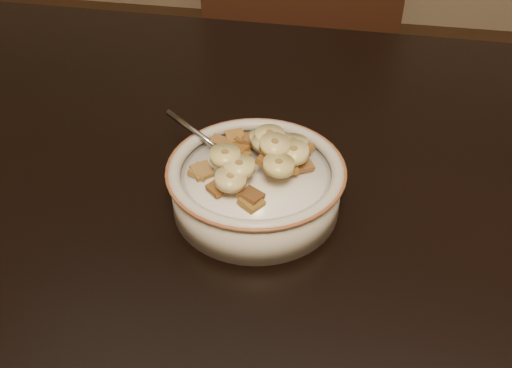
% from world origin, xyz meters
% --- Properties ---
extents(table, '(1.41, 0.92, 0.04)m').
position_xyz_m(table, '(0.00, 0.00, 0.73)').
color(table, black).
rests_on(table, floor).
extents(chair, '(0.54, 0.54, 1.05)m').
position_xyz_m(chair, '(0.02, 0.59, 0.53)').
color(chair, black).
rests_on(chair, floor).
extents(cereal_bowl, '(0.18, 0.18, 0.04)m').
position_xyz_m(cereal_bowl, '(0.06, -0.02, 0.77)').
color(cereal_bowl, '#AEA290').
rests_on(cereal_bowl, table).
extents(milk, '(0.15, 0.15, 0.00)m').
position_xyz_m(milk, '(0.06, -0.02, 0.79)').
color(milk, white).
rests_on(milk, cereal_bowl).
extents(spoon, '(0.05, 0.05, 0.01)m').
position_xyz_m(spoon, '(0.03, -0.01, 0.80)').
color(spoon, gray).
rests_on(spoon, cereal_bowl).
extents(cereal_square_0, '(0.03, 0.03, 0.01)m').
position_xyz_m(cereal_square_0, '(0.04, -0.02, 0.81)').
color(cereal_square_0, brown).
rests_on(cereal_square_0, milk).
extents(cereal_square_1, '(0.03, 0.03, 0.01)m').
position_xyz_m(cereal_square_1, '(0.04, 0.03, 0.80)').
color(cereal_square_1, brown).
rests_on(cereal_square_1, milk).
extents(cereal_square_2, '(0.03, 0.03, 0.01)m').
position_xyz_m(cereal_square_2, '(0.05, 0.03, 0.80)').
color(cereal_square_2, brown).
rests_on(cereal_square_2, milk).
extents(cereal_square_3, '(0.03, 0.03, 0.01)m').
position_xyz_m(cereal_square_3, '(0.10, 0.02, 0.80)').
color(cereal_square_3, brown).
rests_on(cereal_square_3, milk).
extents(cereal_square_4, '(0.03, 0.03, 0.01)m').
position_xyz_m(cereal_square_4, '(0.09, -0.02, 0.81)').
color(cereal_square_4, olive).
rests_on(cereal_square_4, milk).
extents(cereal_square_5, '(0.03, 0.03, 0.01)m').
position_xyz_m(cereal_square_5, '(0.10, -0.00, 0.80)').
color(cereal_square_5, '#92612E').
rests_on(cereal_square_5, milk).
extents(cereal_square_6, '(0.03, 0.03, 0.01)m').
position_xyz_m(cereal_square_6, '(0.07, -0.03, 0.82)').
color(cereal_square_6, brown).
rests_on(cereal_square_6, milk).
extents(cereal_square_7, '(0.03, 0.03, 0.01)m').
position_xyz_m(cereal_square_7, '(0.07, 0.02, 0.80)').
color(cereal_square_7, '#915A32').
rests_on(cereal_square_7, milk).
extents(cereal_square_8, '(0.03, 0.03, 0.01)m').
position_xyz_m(cereal_square_8, '(0.04, -0.01, 0.81)').
color(cereal_square_8, '#95531F').
rests_on(cereal_square_8, milk).
extents(cereal_square_9, '(0.03, 0.03, 0.01)m').
position_xyz_m(cereal_square_9, '(0.03, 0.03, 0.80)').
color(cereal_square_9, olive).
rests_on(cereal_square_9, milk).
extents(cereal_square_10, '(0.03, 0.03, 0.01)m').
position_xyz_m(cereal_square_10, '(0.00, -0.03, 0.80)').
color(cereal_square_10, olive).
rests_on(cereal_square_10, milk).
extents(cereal_square_11, '(0.03, 0.03, 0.01)m').
position_xyz_m(cereal_square_11, '(0.03, -0.06, 0.80)').
color(cereal_square_11, olive).
rests_on(cereal_square_11, milk).
extents(cereal_square_12, '(0.03, 0.03, 0.01)m').
position_xyz_m(cereal_square_12, '(0.02, 0.01, 0.80)').
color(cereal_square_12, brown).
rests_on(cereal_square_12, milk).
extents(cereal_square_13, '(0.02, 0.02, 0.01)m').
position_xyz_m(cereal_square_13, '(0.01, 0.02, 0.80)').
color(cereal_square_13, olive).
rests_on(cereal_square_13, milk).
extents(cereal_square_14, '(0.03, 0.03, 0.01)m').
position_xyz_m(cereal_square_14, '(0.10, 0.02, 0.80)').
color(cereal_square_14, brown).
rests_on(cereal_square_14, milk).
extents(cereal_square_15, '(0.03, 0.03, 0.01)m').
position_xyz_m(cereal_square_15, '(0.05, 0.03, 0.80)').
color(cereal_square_15, brown).
rests_on(cereal_square_15, milk).
extents(cereal_square_16, '(0.03, 0.03, 0.01)m').
position_xyz_m(cereal_square_16, '(0.01, -0.03, 0.80)').
color(cereal_square_16, olive).
rests_on(cereal_square_16, milk).
extents(cereal_square_17, '(0.03, 0.03, 0.01)m').
position_xyz_m(cereal_square_17, '(0.06, -0.06, 0.80)').
color(cereal_square_17, brown).
rests_on(cereal_square_17, milk).
extents(cereal_square_18, '(0.03, 0.03, 0.01)m').
position_xyz_m(cereal_square_18, '(0.11, -0.01, 0.80)').
color(cereal_square_18, brown).
rests_on(cereal_square_18, milk).
extents(cereal_square_19, '(0.03, 0.03, 0.01)m').
position_xyz_m(cereal_square_19, '(0.06, 0.04, 0.80)').
color(cereal_square_19, brown).
rests_on(cereal_square_19, milk).
extents(cereal_square_20, '(0.03, 0.03, 0.01)m').
position_xyz_m(cereal_square_20, '(0.06, -0.07, 0.80)').
color(cereal_square_20, olive).
rests_on(cereal_square_20, milk).
extents(banana_slice_0, '(0.04, 0.04, 0.01)m').
position_xyz_m(banana_slice_0, '(0.09, 0.01, 0.81)').
color(banana_slice_0, '#DDC684').
rests_on(banana_slice_0, milk).
extents(banana_slice_1, '(0.04, 0.04, 0.01)m').
position_xyz_m(banana_slice_1, '(0.09, 0.01, 0.82)').
color(banana_slice_1, '#F6E39B').
rests_on(banana_slice_1, milk).
extents(banana_slice_2, '(0.04, 0.04, 0.01)m').
position_xyz_m(banana_slice_2, '(0.07, 0.01, 0.82)').
color(banana_slice_2, '#EDD884').
rests_on(banana_slice_2, milk).
extents(banana_slice_3, '(0.04, 0.04, 0.01)m').
position_xyz_m(banana_slice_3, '(0.06, 0.01, 0.82)').
color(banana_slice_3, '#DECF88').
rests_on(banana_slice_3, milk).
extents(banana_slice_4, '(0.04, 0.04, 0.01)m').
position_xyz_m(banana_slice_4, '(0.03, -0.03, 0.82)').
color(banana_slice_4, '#E5CF82').
rests_on(banana_slice_4, milk).
extents(banana_slice_5, '(0.03, 0.03, 0.01)m').
position_xyz_m(banana_slice_5, '(0.09, -0.04, 0.82)').
color(banana_slice_5, '#D7C772').
rests_on(banana_slice_5, milk).
extents(banana_slice_6, '(0.04, 0.04, 0.01)m').
position_xyz_m(banana_slice_6, '(0.05, -0.04, 0.82)').
color(banana_slice_6, '#ECDE92').
rests_on(banana_slice_6, milk).
extents(banana_slice_7, '(0.04, 0.04, 0.01)m').
position_xyz_m(banana_slice_7, '(0.04, -0.06, 0.82)').
color(banana_slice_7, beige).
rests_on(banana_slice_7, milk).
extents(banana_slice_8, '(0.03, 0.03, 0.02)m').
position_xyz_m(banana_slice_8, '(0.08, -0.01, 0.83)').
color(banana_slice_8, '#DEC287').
rests_on(banana_slice_8, milk).
extents(banana_slice_9, '(0.04, 0.04, 0.01)m').
position_xyz_m(banana_slice_9, '(0.07, 0.00, 0.82)').
color(banana_slice_9, '#C9B887').
rests_on(banana_slice_9, milk).
extents(banana_slice_10, '(0.04, 0.04, 0.02)m').
position_xyz_m(banana_slice_10, '(0.08, 0.01, 0.82)').
color(banana_slice_10, '#FFE4A8').
rests_on(banana_slice_10, milk).
extents(banana_slice_11, '(0.04, 0.04, 0.01)m').
position_xyz_m(banana_slice_11, '(0.10, -0.01, 0.82)').
color(banana_slice_11, '#D1C87F').
rests_on(banana_slice_11, milk).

